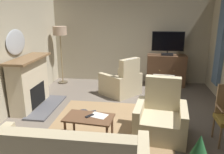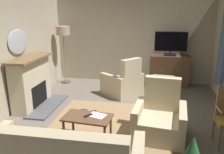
{
  "view_description": "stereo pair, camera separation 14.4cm",
  "coord_description": "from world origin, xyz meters",
  "px_view_note": "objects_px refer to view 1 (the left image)",
  "views": [
    {
      "loc": [
        0.41,
        -4.34,
        2.27
      ],
      "look_at": [
        -0.19,
        0.16,
        0.95
      ],
      "focal_mm": 36.21,
      "sensor_mm": 36.0,
      "label": 1
    },
    {
      "loc": [
        0.55,
        -4.32,
        2.27
      ],
      "look_at": [
        -0.19,
        0.16,
        0.95
      ],
      "focal_mm": 36.21,
      "sensor_mm": 36.0,
      "label": 2
    }
  ],
  "objects_px": {
    "coffee_table": "(89,120)",
    "armchair_in_far_corner": "(122,83)",
    "floor_lamp": "(60,35)",
    "armchair_near_window": "(161,118)",
    "tv_cabinet": "(166,71)",
    "cat": "(79,114)",
    "tv_remote": "(90,116)",
    "fireplace": "(31,84)",
    "folded_newspaper": "(99,116)",
    "television": "(168,43)",
    "wall_mirror_oval": "(16,42)"
  },
  "relations": [
    {
      "from": "television",
      "to": "folded_newspaper",
      "type": "xyz_separation_m",
      "value": [
        -1.5,
        -3.42,
        -0.88
      ]
    },
    {
      "from": "armchair_in_far_corner",
      "to": "armchair_near_window",
      "type": "bearing_deg",
      "value": -66.15
    },
    {
      "from": "coffee_table",
      "to": "armchair_in_far_corner",
      "type": "bearing_deg",
      "value": 81.95
    },
    {
      "from": "armchair_in_far_corner",
      "to": "floor_lamp",
      "type": "height_order",
      "value": "floor_lamp"
    },
    {
      "from": "armchair_near_window",
      "to": "armchair_in_far_corner",
      "type": "relative_size",
      "value": 0.87
    },
    {
      "from": "tv_remote",
      "to": "armchair_near_window",
      "type": "xyz_separation_m",
      "value": [
        1.28,
        0.39,
        -0.16
      ]
    },
    {
      "from": "tv_cabinet",
      "to": "television",
      "type": "height_order",
      "value": "television"
    },
    {
      "from": "floor_lamp",
      "to": "fireplace",
      "type": "bearing_deg",
      "value": -92.13
    },
    {
      "from": "tv_remote",
      "to": "cat",
      "type": "bearing_deg",
      "value": 65.74
    },
    {
      "from": "television",
      "to": "floor_lamp",
      "type": "bearing_deg",
      "value": -177.11
    },
    {
      "from": "tv_cabinet",
      "to": "armchair_near_window",
      "type": "relative_size",
      "value": 1.09
    },
    {
      "from": "cat",
      "to": "floor_lamp",
      "type": "bearing_deg",
      "value": 116.9
    },
    {
      "from": "floor_lamp",
      "to": "armchair_near_window",
      "type": "bearing_deg",
      "value": -44.52
    },
    {
      "from": "cat",
      "to": "fireplace",
      "type": "bearing_deg",
      "value": 161.88
    },
    {
      "from": "armchair_near_window",
      "to": "fireplace",
      "type": "bearing_deg",
      "value": 163.29
    },
    {
      "from": "cat",
      "to": "tv_cabinet",
      "type": "bearing_deg",
      "value": 51.47
    },
    {
      "from": "tv_cabinet",
      "to": "floor_lamp",
      "type": "xyz_separation_m",
      "value": [
        -3.34,
        -0.22,
        1.1
      ]
    },
    {
      "from": "tv_remote",
      "to": "tv_cabinet",
      "type": "bearing_deg",
      "value": 13.24
    },
    {
      "from": "tv_cabinet",
      "to": "television",
      "type": "xyz_separation_m",
      "value": [
        0.0,
        -0.05,
        0.9
      ]
    },
    {
      "from": "wall_mirror_oval",
      "to": "armchair_in_far_corner",
      "type": "xyz_separation_m",
      "value": [
        2.35,
        1.19,
        -1.26
      ]
    },
    {
      "from": "armchair_in_far_corner",
      "to": "cat",
      "type": "height_order",
      "value": "armchair_in_far_corner"
    },
    {
      "from": "television",
      "to": "armchair_near_window",
      "type": "height_order",
      "value": "television"
    },
    {
      "from": "tv_remote",
      "to": "armchair_in_far_corner",
      "type": "relative_size",
      "value": 0.14
    },
    {
      "from": "wall_mirror_oval",
      "to": "coffee_table",
      "type": "bearing_deg",
      "value": -33.53
    },
    {
      "from": "tv_remote",
      "to": "cat",
      "type": "relative_size",
      "value": 0.29
    },
    {
      "from": "tv_cabinet",
      "to": "cat",
      "type": "height_order",
      "value": "tv_cabinet"
    },
    {
      "from": "folded_newspaper",
      "to": "floor_lamp",
      "type": "xyz_separation_m",
      "value": [
        -1.84,
        3.25,
        1.08
      ]
    },
    {
      "from": "fireplace",
      "to": "folded_newspaper",
      "type": "relative_size",
      "value": 4.96
    },
    {
      "from": "wall_mirror_oval",
      "to": "floor_lamp",
      "type": "bearing_deg",
      "value": 80.86
    },
    {
      "from": "tv_cabinet",
      "to": "floor_lamp",
      "type": "height_order",
      "value": "floor_lamp"
    },
    {
      "from": "fireplace",
      "to": "floor_lamp",
      "type": "relative_size",
      "value": 0.81
    },
    {
      "from": "cat",
      "to": "armchair_in_far_corner",
      "type": "bearing_deg",
      "value": 63.66
    },
    {
      "from": "television",
      "to": "tv_cabinet",
      "type": "bearing_deg",
      "value": 90.0
    },
    {
      "from": "tv_cabinet",
      "to": "floor_lamp",
      "type": "relative_size",
      "value": 0.65
    },
    {
      "from": "coffee_table",
      "to": "armchair_in_far_corner",
      "type": "xyz_separation_m",
      "value": [
        0.36,
        2.51,
        -0.08
      ]
    },
    {
      "from": "tv_cabinet",
      "to": "armchair_in_far_corner",
      "type": "bearing_deg",
      "value": -141.74
    },
    {
      "from": "armchair_in_far_corner",
      "to": "folded_newspaper",
      "type": "bearing_deg",
      "value": -94.53
    },
    {
      "from": "armchair_near_window",
      "to": "armchair_in_far_corner",
      "type": "distance_m",
      "value": 2.29
    },
    {
      "from": "television",
      "to": "coffee_table",
      "type": "distance_m",
      "value": 3.98
    },
    {
      "from": "television",
      "to": "wall_mirror_oval",
      "type": "bearing_deg",
      "value": -149.38
    },
    {
      "from": "folded_newspaper",
      "to": "tv_remote",
      "type": "bearing_deg",
      "value": -143.62
    },
    {
      "from": "wall_mirror_oval",
      "to": "tv_cabinet",
      "type": "bearing_deg",
      "value": 31.24
    },
    {
      "from": "wall_mirror_oval",
      "to": "armchair_in_far_corner",
      "type": "height_order",
      "value": "wall_mirror_oval"
    },
    {
      "from": "folded_newspaper",
      "to": "armchair_in_far_corner",
      "type": "xyz_separation_m",
      "value": [
        0.19,
        2.44,
        -0.15
      ]
    },
    {
      "from": "fireplace",
      "to": "tv_remote",
      "type": "distance_m",
      "value": 2.19
    },
    {
      "from": "folded_newspaper",
      "to": "armchair_in_far_corner",
      "type": "height_order",
      "value": "armchair_in_far_corner"
    },
    {
      "from": "television",
      "to": "armchair_near_window",
      "type": "distance_m",
      "value": 3.27
    },
    {
      "from": "wall_mirror_oval",
      "to": "coffee_table",
      "type": "distance_m",
      "value": 2.67
    },
    {
      "from": "floor_lamp",
      "to": "wall_mirror_oval",
      "type": "bearing_deg",
      "value": -99.14
    },
    {
      "from": "tv_remote",
      "to": "floor_lamp",
      "type": "height_order",
      "value": "floor_lamp"
    }
  ]
}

